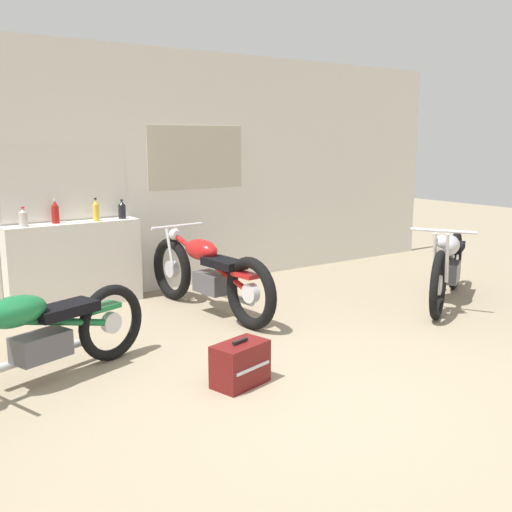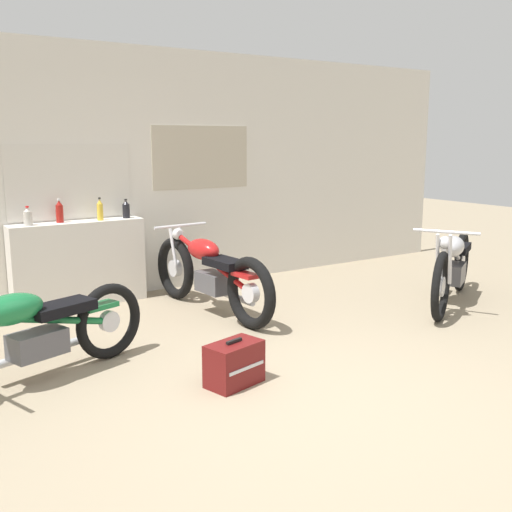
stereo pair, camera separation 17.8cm
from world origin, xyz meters
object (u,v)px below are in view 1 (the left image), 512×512
Objects in this scene: hard_case_darkred at (240,364)px; motorcycle_green at (31,336)px; bottle_leftmost at (23,218)px; motorcycle_silver at (448,264)px; bottle_center at (96,211)px; bottle_left_center at (55,213)px; bottle_right_center at (122,210)px; motorcycle_red at (208,274)px.

motorcycle_green is at bearing 147.37° from hard_case_darkred.
motorcycle_silver is at bearing -28.96° from bottle_leftmost.
bottle_center reaches higher than hard_case_darkred.
bottle_left_center is 4.24m from motorcycle_silver.
bottle_center is 0.31m from bottle_right_center.
bottle_center reaches higher than bottle_right_center.
bottle_left_center is 0.72m from bottle_right_center.
bottle_left_center is at bearing 148.31° from motorcycle_silver.
bottle_left_center is 1.20× the size of bottle_right_center.
bottle_leftmost is 1.05m from bottle_right_center.
motorcycle_green is 1.51m from hard_case_darkred.
motorcycle_red is 2.63m from motorcycle_silver.
motorcycle_green is (-0.47, -1.95, -0.61)m from bottle_leftmost.
bottle_left_center is 2.96m from hard_case_darkred.
bottle_leftmost is 0.11× the size of motorcycle_silver.
motorcycle_red is 1.93m from hard_case_darkred.
bottle_left_center reaches higher than bottle_leftmost.
bottle_leftmost is 0.43× the size of hard_case_darkred.
bottle_right_center is at bearing -2.22° from bottle_left_center.
bottle_leftmost is at bearing 178.83° from bottle_center.
bottle_leftmost is at bearing 105.94° from hard_case_darkred.
bottle_left_center is 2.24m from motorcycle_green.
bottle_left_center reaches higher than bottle_center.
bottle_center is at bearing 57.82° from motorcycle_green.
motorcycle_green is at bearing -154.80° from motorcycle_red.
bottle_right_center is 0.11× the size of motorcycle_green.
bottle_right_center is 1.28m from motorcycle_red.
motorcycle_red is at bearing 153.82° from motorcycle_silver.
motorcycle_red is at bearing -50.95° from bottle_center.
bottle_center is 0.12× the size of motorcycle_red.
hard_case_darkred is at bearing -89.14° from bottle_center.
motorcycle_silver is at bearing -37.37° from bottle_right_center.
bottle_left_center reaches higher than motorcycle_red.
bottle_right_center is 2.91m from hard_case_darkred.
motorcycle_silver is at bearing -34.19° from bottle_center.
bottle_leftmost reaches higher than hard_case_darkred.
motorcycle_silver is at bearing -31.69° from bottle_left_center.
bottle_left_center is 1.71m from motorcycle_red.
bottle_right_center is 3.63m from motorcycle_silver.
bottle_right_center is 2.56m from motorcycle_green.
bottle_right_center is 0.10× the size of motorcycle_red.
bottle_leftmost is 4.49m from motorcycle_silver.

